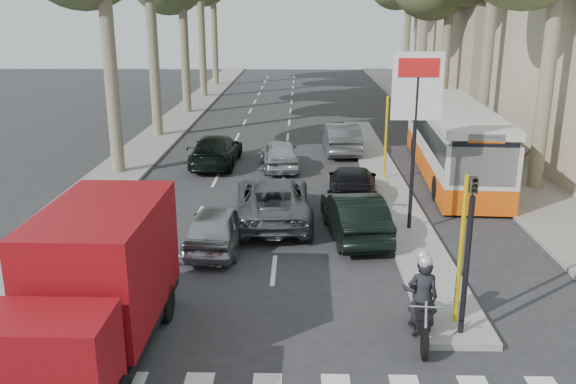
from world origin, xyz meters
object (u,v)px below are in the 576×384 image
Objects in this scene: motorcycle at (422,296)px; city_bus at (453,139)px; red_truck at (96,284)px; dark_hatchback at (355,215)px; silver_hatchback at (217,227)px.

city_bus is at bearing 79.63° from motorcycle.
motorcycle is (6.62, 1.05, -0.71)m from red_truck.
dark_hatchback is at bearing -119.00° from city_bus.
motorcycle is at bearing -102.40° from city_bus.
city_bus is 5.07× the size of motorcycle.
city_bus is (10.40, 14.32, -0.02)m from red_truck.
dark_hatchback is (4.12, 0.99, 0.05)m from silver_hatchback.
red_truck is at bearing -165.45° from motorcycle.
dark_hatchback is 0.37× the size of city_bus.
city_bus is (4.71, 7.41, 0.87)m from dark_hatchback.
motorcycle is at bearing 9.74° from red_truck.
red_truck is at bearing 78.24° from silver_hatchback.
dark_hatchback is 8.82m from city_bus.
silver_hatchback is at bearing 6.44° from dark_hatchback.
red_truck is at bearing -122.50° from city_bus.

